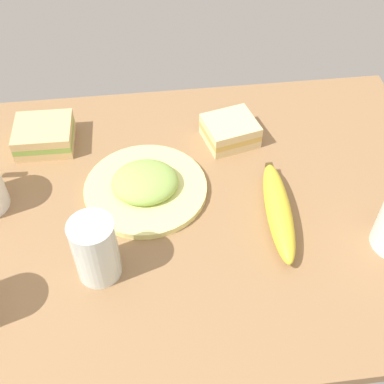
{
  "coord_description": "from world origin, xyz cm",
  "views": [
    {
      "loc": [
        -6.62,
        -54.12,
        64.96
      ],
      "look_at": [
        0.0,
        0.0,
        5.0
      ],
      "focal_mm": 46.45,
      "sensor_mm": 36.0,
      "label": 1
    }
  ],
  "objects": [
    {
      "name": "tabletop",
      "position": [
        0.0,
        0.0,
        1.0
      ],
      "size": [
        90.0,
        64.0,
        2.0
      ],
      "primitive_type": "cube",
      "color": "#936D47",
      "rests_on": "ground"
    },
    {
      "name": "plate_of_food",
      "position": [
        -7.51,
        3.88,
        3.41
      ],
      "size": [
        20.97,
        20.97,
        4.42
      ],
      "color": "#EAE58C",
      "rests_on": "tabletop"
    },
    {
      "name": "sandwich_main",
      "position": [
        -25.33,
        18.13,
        4.2
      ],
      "size": [
        10.56,
        9.54,
        4.4
      ],
      "color": "#DBB77A",
      "rests_on": "tabletop"
    },
    {
      "name": "sandwich_side",
      "position": [
        9.02,
        15.18,
        4.2
      ],
      "size": [
        10.91,
        10.23,
        4.4
      ],
      "color": "beige",
      "rests_on": "tabletop"
    },
    {
      "name": "glass_of_milk",
      "position": [
        -15.22,
        -11.44,
        6.81
      ],
      "size": [
        6.54,
        6.54,
        10.79
      ],
      "color": "silver",
      "rests_on": "tabletop"
    },
    {
      "name": "banana",
      "position": [
        13.43,
        -4.71,
        3.99
      ],
      "size": [
        5.57,
        21.02,
        3.98
      ],
      "color": "yellow",
      "rests_on": "tabletop"
    }
  ]
}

